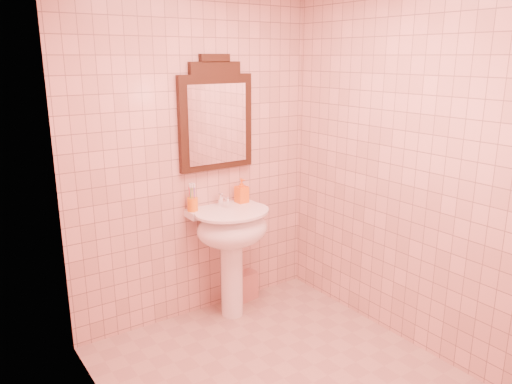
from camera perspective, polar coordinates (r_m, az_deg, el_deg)
floor at (r=3.38m, az=3.19°, el=-20.49°), size 2.20×2.20×0.00m
back_wall at (r=3.74m, az=-6.94°, el=3.98°), size 2.00×0.02×2.50m
pedestal_sink at (r=3.79m, az=-2.78°, el=-5.03°), size 0.58×0.58×0.86m
faucet at (r=3.82m, az=-3.92°, el=-0.80°), size 0.04×0.16×0.11m
mirror at (r=3.75m, az=-4.60°, el=8.50°), size 0.61×0.06×0.85m
toothbrush_cup at (r=3.73m, az=-7.26°, el=-1.37°), size 0.08×0.08×0.18m
soap_dispenser at (r=3.90m, az=-1.65°, el=0.16°), size 0.09×0.09×0.19m
towel at (r=4.25m, az=-1.29°, el=-10.67°), size 0.21×0.15×0.24m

